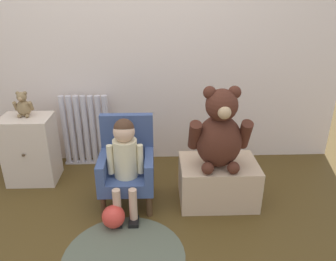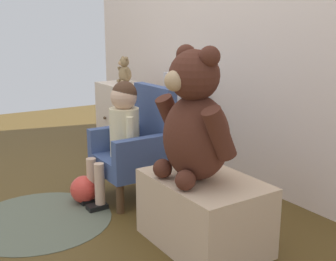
# 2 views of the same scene
# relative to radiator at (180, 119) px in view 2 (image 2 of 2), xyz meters

# --- Properties ---
(ground_plane) EXTENTS (6.00, 6.00, 0.00)m
(ground_plane) POSITION_rel_radiator_xyz_m (0.40, -1.07, -0.33)
(ground_plane) COLOR #4E3917
(radiator) EXTENTS (0.43, 0.05, 0.66)m
(radiator) POSITION_rel_radiator_xyz_m (0.00, 0.00, 0.00)
(radiator) COLOR silver
(radiator) RESTS_ON ground_plane
(small_dresser) EXTENTS (0.39, 0.31, 0.57)m
(small_dresser) POSITION_rel_radiator_xyz_m (-0.40, -0.27, -0.04)
(small_dresser) COLOR beige
(small_dresser) RESTS_ON ground_plane
(child_armchair) EXTENTS (0.39, 0.38, 0.66)m
(child_armchair) POSITION_rel_radiator_xyz_m (0.41, -0.59, -0.02)
(child_armchair) COLOR #3E5182
(child_armchair) RESTS_ON ground_plane
(child_figure) EXTENTS (0.25, 0.35, 0.70)m
(child_figure) POSITION_rel_radiator_xyz_m (0.41, -0.70, 0.12)
(child_figure) COLOR beige
(child_figure) RESTS_ON ground_plane
(low_bench) EXTENTS (0.57, 0.39, 0.33)m
(low_bench) POSITION_rel_radiator_xyz_m (1.09, -0.62, -0.16)
(low_bench) COLOR #CBAA89
(low_bench) RESTS_ON ground_plane
(large_teddy_bear) EXTENTS (0.43, 0.30, 0.59)m
(large_teddy_bear) POSITION_rel_radiator_xyz_m (1.07, -0.66, 0.26)
(large_teddy_bear) COLOR #4A2419
(large_teddy_bear) RESTS_ON low_bench
(small_teddy_bear) EXTENTS (0.15, 0.10, 0.20)m
(small_teddy_bear) POSITION_rel_radiator_xyz_m (-0.41, -0.24, 0.33)
(small_teddy_bear) COLOR olive
(small_teddy_bear) RESTS_ON small_dresser
(floor_rug) EXTENTS (0.75, 0.75, 0.01)m
(floor_rug) POSITION_rel_radiator_xyz_m (0.43, -1.19, -0.32)
(floor_rug) COLOR #585E4C
(floor_rug) RESTS_ON ground_plane
(toy_ball) EXTENTS (0.16, 0.16, 0.16)m
(toy_ball) POSITION_rel_radiator_xyz_m (0.34, -0.90, -0.25)
(toy_ball) COLOR #DC3D32
(toy_ball) RESTS_ON ground_plane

